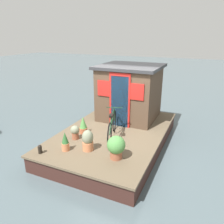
{
  "coord_description": "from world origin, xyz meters",
  "views": [
    {
      "loc": [
        -5.91,
        -2.61,
        3.44
      ],
      "look_at": [
        -0.2,
        0.0,
        1.21
      ],
      "focal_mm": 35.0,
      "sensor_mm": 36.0,
      "label": 1
    }
  ],
  "objects_px": {
    "bicycle": "(112,126)",
    "potted_plant_basil": "(83,125)",
    "houseboat_cabin": "(130,92)",
    "mooring_bollard": "(40,149)",
    "potted_plant_geranium": "(116,147)",
    "potted_plant_thyme": "(75,132)",
    "potted_plant_mint": "(88,140)",
    "potted_plant_fern": "(65,142)"
  },
  "relations": [
    {
      "from": "bicycle",
      "to": "potted_plant_basil",
      "type": "xyz_separation_m",
      "value": [
        -0.04,
        0.98,
        -0.13
      ]
    },
    {
      "from": "houseboat_cabin",
      "to": "mooring_bollard",
      "type": "relative_size",
      "value": 8.89
    },
    {
      "from": "houseboat_cabin",
      "to": "potted_plant_geranium",
      "type": "relative_size",
      "value": 3.56
    },
    {
      "from": "potted_plant_thyme",
      "to": "potted_plant_mint",
      "type": "distance_m",
      "value": 0.8
    },
    {
      "from": "houseboat_cabin",
      "to": "mooring_bollard",
      "type": "height_order",
      "value": "houseboat_cabin"
    },
    {
      "from": "potted_plant_basil",
      "to": "potted_plant_geranium",
      "type": "relative_size",
      "value": 0.89
    },
    {
      "from": "potted_plant_thyme",
      "to": "potted_plant_basil",
      "type": "height_order",
      "value": "potted_plant_basil"
    },
    {
      "from": "potted_plant_geranium",
      "to": "mooring_bollard",
      "type": "distance_m",
      "value": 2.0
    },
    {
      "from": "houseboat_cabin",
      "to": "potted_plant_fern",
      "type": "relative_size",
      "value": 4.05
    },
    {
      "from": "mooring_bollard",
      "to": "bicycle",
      "type": "bearing_deg",
      "value": -39.82
    },
    {
      "from": "potted_plant_mint",
      "to": "potted_plant_thyme",
      "type": "bearing_deg",
      "value": 58.61
    },
    {
      "from": "potted_plant_mint",
      "to": "potted_plant_fern",
      "type": "distance_m",
      "value": 0.6
    },
    {
      "from": "potted_plant_geranium",
      "to": "houseboat_cabin",
      "type": "bearing_deg",
      "value": 14.09
    },
    {
      "from": "potted_plant_geranium",
      "to": "potted_plant_mint",
      "type": "bearing_deg",
      "value": 85.13
    },
    {
      "from": "potted_plant_fern",
      "to": "potted_plant_thyme",
      "type": "bearing_deg",
      "value": 12.03
    },
    {
      "from": "houseboat_cabin",
      "to": "potted_plant_geranium",
      "type": "bearing_deg",
      "value": -165.91
    },
    {
      "from": "potted_plant_mint",
      "to": "mooring_bollard",
      "type": "height_order",
      "value": "potted_plant_mint"
    },
    {
      "from": "houseboat_cabin",
      "to": "potted_plant_mint",
      "type": "relative_size",
      "value": 3.73
    },
    {
      "from": "potted_plant_thyme",
      "to": "mooring_bollard",
      "type": "height_order",
      "value": "potted_plant_thyme"
    },
    {
      "from": "houseboat_cabin",
      "to": "mooring_bollard",
      "type": "bearing_deg",
      "value": 161.03
    },
    {
      "from": "potted_plant_thyme",
      "to": "potted_plant_basil",
      "type": "bearing_deg",
      "value": 1.11
    },
    {
      "from": "houseboat_cabin",
      "to": "potted_plant_geranium",
      "type": "xyz_separation_m",
      "value": [
        -2.85,
        -0.71,
        -0.65
      ]
    },
    {
      "from": "potted_plant_basil",
      "to": "mooring_bollard",
      "type": "distance_m",
      "value": 1.61
    },
    {
      "from": "potted_plant_basil",
      "to": "potted_plant_geranium",
      "type": "xyz_separation_m",
      "value": [
        -0.96,
        -1.54,
        0.07
      ]
    },
    {
      "from": "potted_plant_thyme",
      "to": "potted_plant_geranium",
      "type": "bearing_deg",
      "value": -107.61
    },
    {
      "from": "potted_plant_mint",
      "to": "potted_plant_geranium",
      "type": "xyz_separation_m",
      "value": [
        -0.07,
        -0.86,
        0.05
      ]
    },
    {
      "from": "bicycle",
      "to": "potted_plant_geranium",
      "type": "relative_size",
      "value": 2.77
    },
    {
      "from": "potted_plant_thyme",
      "to": "potted_plant_basil",
      "type": "distance_m",
      "value": 0.47
    },
    {
      "from": "potted_plant_thyme",
      "to": "potted_plant_fern",
      "type": "distance_m",
      "value": 0.7
    },
    {
      "from": "bicycle",
      "to": "potted_plant_mint",
      "type": "distance_m",
      "value": 0.98
    },
    {
      "from": "houseboat_cabin",
      "to": "bicycle",
      "type": "height_order",
      "value": "houseboat_cabin"
    },
    {
      "from": "houseboat_cabin",
      "to": "potted_plant_fern",
      "type": "xyz_separation_m",
      "value": [
        -3.04,
        0.67,
        -0.73
      ]
    },
    {
      "from": "potted_plant_thyme",
      "to": "potted_plant_fern",
      "type": "xyz_separation_m",
      "value": [
        -0.68,
        -0.15,
        0.02
      ]
    },
    {
      "from": "potted_plant_mint",
      "to": "potted_plant_basil",
      "type": "distance_m",
      "value": 1.12
    },
    {
      "from": "bicycle",
      "to": "potted_plant_fern",
      "type": "xyz_separation_m",
      "value": [
        -1.19,
        0.82,
        -0.13
      ]
    },
    {
      "from": "bicycle",
      "to": "potted_plant_basil",
      "type": "bearing_deg",
      "value": 92.54
    },
    {
      "from": "potted_plant_mint",
      "to": "potted_plant_fern",
      "type": "relative_size",
      "value": 1.09
    },
    {
      "from": "potted_plant_thyme",
      "to": "potted_plant_geranium",
      "type": "xyz_separation_m",
      "value": [
        -0.49,
        -1.53,
        0.1
      ]
    },
    {
      "from": "potted_plant_mint",
      "to": "mooring_bollard",
      "type": "relative_size",
      "value": 2.38
    },
    {
      "from": "potted_plant_basil",
      "to": "potted_plant_fern",
      "type": "xyz_separation_m",
      "value": [
        -1.15,
        -0.15,
        -0.0
      ]
    },
    {
      "from": "potted_plant_basil",
      "to": "potted_plant_geranium",
      "type": "height_order",
      "value": "potted_plant_geranium"
    },
    {
      "from": "potted_plant_fern",
      "to": "mooring_bollard",
      "type": "height_order",
      "value": "potted_plant_fern"
    }
  ]
}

